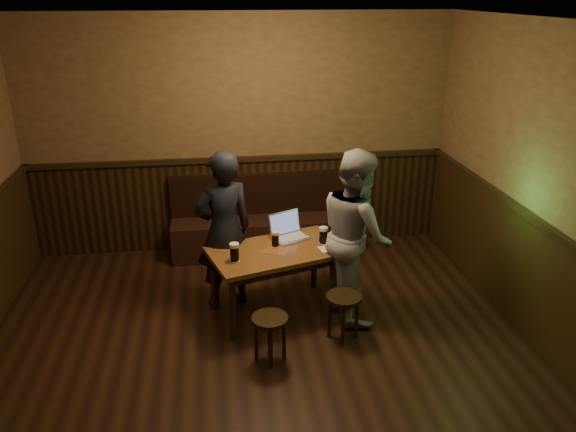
# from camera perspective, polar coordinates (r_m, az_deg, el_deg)

# --- Properties ---
(room) EXTENTS (5.04, 6.04, 2.84)m
(room) POSITION_cam_1_polar(r_m,az_deg,el_deg) (4.16, -2.62, -3.79)
(room) COLOR black
(room) RESTS_ON ground
(bench) EXTENTS (2.20, 0.50, 0.95)m
(bench) POSITION_cam_1_polar(r_m,az_deg,el_deg) (6.84, -2.52, -1.21)
(bench) COLOR black
(bench) RESTS_ON ground
(pub_table) EXTENTS (1.43, 1.06, 0.69)m
(pub_table) POSITION_cam_1_polar(r_m,az_deg,el_deg) (5.46, -1.15, -4.27)
(pub_table) COLOR brown
(pub_table) RESTS_ON ground
(stool_left) EXTENTS (0.33, 0.33, 0.43)m
(stool_left) POSITION_cam_1_polar(r_m,az_deg,el_deg) (4.89, -1.85, -11.09)
(stool_left) COLOR black
(stool_left) RESTS_ON ground
(stool_right) EXTENTS (0.39, 0.39, 0.44)m
(stool_right) POSITION_cam_1_polar(r_m,az_deg,el_deg) (5.19, 5.67, -8.92)
(stool_right) COLOR black
(stool_right) RESTS_ON ground
(pint_left) EXTENTS (0.11, 0.11, 0.18)m
(pint_left) POSITION_cam_1_polar(r_m,az_deg,el_deg) (5.19, -5.46, -3.68)
(pint_left) COLOR maroon
(pint_left) RESTS_ON pub_table
(pint_mid) EXTENTS (0.10, 0.10, 0.15)m
(pint_mid) POSITION_cam_1_polar(r_m,az_deg,el_deg) (5.46, -1.30, -2.34)
(pint_mid) COLOR maroon
(pint_mid) RESTS_ON pub_table
(pint_right) EXTENTS (0.11, 0.11, 0.17)m
(pint_right) POSITION_cam_1_polar(r_m,az_deg,el_deg) (5.53, 3.60, -1.95)
(pint_right) COLOR maroon
(pint_right) RESTS_ON pub_table
(laptop) EXTENTS (0.44, 0.40, 0.25)m
(laptop) POSITION_cam_1_polar(r_m,az_deg,el_deg) (5.66, 0.01, -1.56)
(laptop) COLOR silver
(laptop) RESTS_ON pub_table
(menu) EXTENTS (0.25, 0.19, 0.00)m
(menu) POSITION_cam_1_polar(r_m,az_deg,el_deg) (5.46, 4.33, -3.29)
(menu) COLOR silver
(menu) RESTS_ON pub_table
(person_suit) EXTENTS (0.68, 0.55, 1.62)m
(person_suit) POSITION_cam_1_polar(r_m,az_deg,el_deg) (5.54, -6.54, -1.50)
(person_suit) COLOR black
(person_suit) RESTS_ON ground
(person_grey) EXTENTS (0.70, 0.87, 1.67)m
(person_grey) POSITION_cam_1_polar(r_m,az_deg,el_deg) (5.40, 6.91, -1.85)
(person_grey) COLOR gray
(person_grey) RESTS_ON ground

